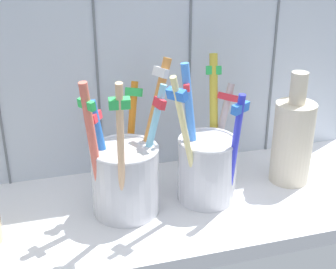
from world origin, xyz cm
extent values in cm
cube|color=silver|center=(0.00, 0.00, 1.00)|extent=(64.00, 22.00, 2.00)
cube|color=silver|center=(0.00, 12.00, 22.50)|extent=(64.00, 2.00, 45.00)
cube|color=slate|center=(-6.40, 10.90, 22.50)|extent=(0.30, 0.20, 45.00)
cube|color=slate|center=(6.40, 10.90, 22.50)|extent=(0.30, 0.20, 45.00)
cube|color=slate|center=(19.20, 10.90, 22.50)|extent=(0.30, 0.20, 45.00)
cylinder|color=silver|center=(-5.24, -0.42, 6.21)|extent=(8.15, 8.15, 8.41)
torus|color=silver|center=(-5.24, -0.42, 10.41)|extent=(8.24, 8.24, 0.50)
cylinder|color=orange|center=(-3.51, 4.71, 9.33)|extent=(3.79, 5.87, 14.19)
cube|color=green|center=(-2.51, 6.52, 15.03)|extent=(2.38, 1.96, 1.24)
cylinder|color=#E5B486|center=(-6.39, -4.22, 11.43)|extent=(1.19, 3.95, 18.19)
cube|color=green|center=(-6.50, -5.32, 18.19)|extent=(2.26, 1.26, 1.22)
cylinder|color=blue|center=(-7.56, 0.67, 9.37)|extent=(3.17, 2.44, 14.09)
cube|color=#E5333F|center=(-8.21, 1.07, 14.40)|extent=(1.84, 2.24, 1.09)
cylinder|color=#E06756|center=(-8.90, -1.48, 11.01)|extent=(2.92, 2.34, 17.33)
cube|color=green|center=(-9.43, -1.82, 17.10)|extent=(1.84, 2.35, 1.04)
cylinder|color=#E08F43|center=(-1.73, 1.75, 11.27)|extent=(6.73, 3.89, 18.07)
cube|color=white|center=(0.38, 2.74, 18.52)|extent=(1.82, 2.34, 1.26)
cylinder|color=#83D4F6|center=(-2.32, 0.04, 10.08)|extent=(5.09, 1.92, 15.57)
cube|color=#E5333F|center=(-0.90, 0.37, 15.69)|extent=(1.35, 2.07, 1.24)
cylinder|color=silver|center=(5.24, -0.42, 6.09)|extent=(7.38, 7.38, 8.19)
torus|color=silver|center=(5.24, -0.42, 10.19)|extent=(7.51, 7.51, 0.50)
cylinder|color=#3138DD|center=(7.51, -2.88, 9.72)|extent=(1.83, 2.28, 14.73)
cube|color=blue|center=(7.76, -3.29, 15.42)|extent=(2.66, 2.07, 1.15)
cylinder|color=#498FF8|center=(3.36, 0.76, 11.14)|extent=(3.12, 2.11, 17.58)
cube|color=#E5333F|center=(2.77, 1.01, 17.12)|extent=(1.54, 2.22, 0.93)
cylinder|color=beige|center=(1.71, -2.59, 11.27)|extent=(5.62, 4.53, 17.97)
cube|color=blue|center=(0.05, -3.86, 18.00)|extent=(2.28, 2.49, 1.37)
cylinder|color=gold|center=(7.70, 4.46, 10.66)|extent=(2.99, 7.58, 16.93)
cube|color=green|center=(8.30, 6.73, 16.93)|extent=(2.21, 1.54, 1.30)
cylinder|color=#BCA9A9|center=(8.12, 3.38, 8.96)|extent=(5.30, 4.34, 13.46)
cube|color=#E5333F|center=(9.54, 4.46, 13.86)|extent=(2.47, 2.75, 1.12)
cylinder|color=beige|center=(17.88, 1.32, 7.61)|extent=(5.36, 5.36, 11.23)
cylinder|color=beige|center=(17.88, 1.32, 15.33)|extent=(2.20, 2.20, 4.20)
camera|label=1|loc=(-14.51, -50.61, 35.28)|focal=51.87mm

